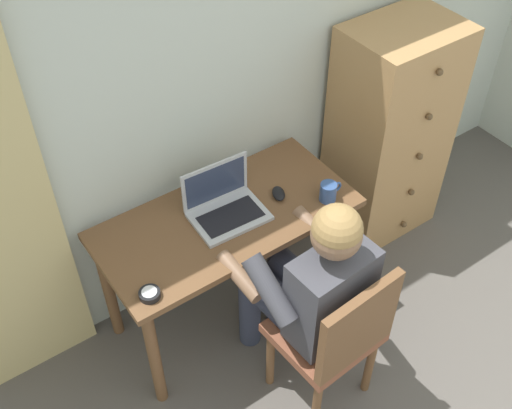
{
  "coord_description": "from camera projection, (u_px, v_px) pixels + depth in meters",
  "views": [
    {
      "loc": [
        -1.29,
        0.07,
        2.82
      ],
      "look_at": [
        -0.12,
        1.74,
        0.83
      ],
      "focal_mm": 44.4,
      "sensor_mm": 36.0,
      "label": 1
    }
  ],
  "objects": [
    {
      "name": "desk_clock",
      "position": [
        150.0,
        294.0,
        2.59
      ],
      "size": [
        0.09,
        0.09,
        0.03
      ],
      "color": "black",
      "rests_on": "desk"
    },
    {
      "name": "computer_mouse",
      "position": [
        279.0,
        193.0,
        3.02
      ],
      "size": [
        0.1,
        0.12,
        0.03
      ],
      "primitive_type": "ellipsoid",
      "rotation": [
        0.0,
        0.0,
        -0.43
      ],
      "color": "black",
      "rests_on": "desk"
    },
    {
      "name": "person_seated",
      "position": [
        310.0,
        283.0,
        2.71
      ],
      "size": [
        0.55,
        0.6,
        1.21
      ],
      "color": "#33384C",
      "rests_on": "ground_plane"
    },
    {
      "name": "laptop",
      "position": [
        225.0,
        205.0,
        2.91
      ],
      "size": [
        0.35,
        0.27,
        0.24
      ],
      "color": "#B7BABF",
      "rests_on": "desk"
    },
    {
      "name": "chair",
      "position": [
        336.0,
        335.0,
        2.73
      ],
      "size": [
        0.44,
        0.43,
        0.89
      ],
      "color": "brown",
      "rests_on": "ground_plane"
    },
    {
      "name": "coffee_mug",
      "position": [
        329.0,
        192.0,
        2.98
      ],
      "size": [
        0.12,
        0.08,
        0.09
      ],
      "color": "#33518C",
      "rests_on": "desk"
    },
    {
      "name": "desk",
      "position": [
        227.0,
        233.0,
        3.01
      ],
      "size": [
        1.22,
        0.59,
        0.73
      ],
      "color": "brown",
      "rests_on": "ground_plane"
    },
    {
      "name": "wall_back",
      "position": [
        219.0,
        70.0,
        2.87
      ],
      "size": [
        4.8,
        0.05,
        2.5
      ],
      "primitive_type": "cube",
      "color": "silver",
      "rests_on": "ground_plane"
    },
    {
      "name": "dresser",
      "position": [
        389.0,
        134.0,
        3.5
      ],
      "size": [
        0.59,
        0.47,
        1.3
      ],
      "color": "tan",
      "rests_on": "ground_plane"
    }
  ]
}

